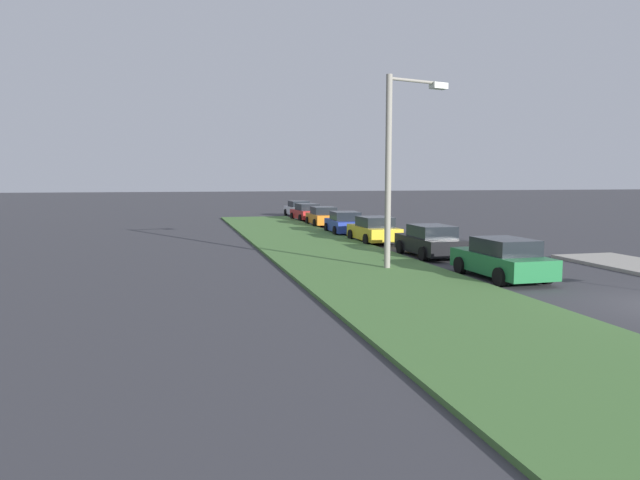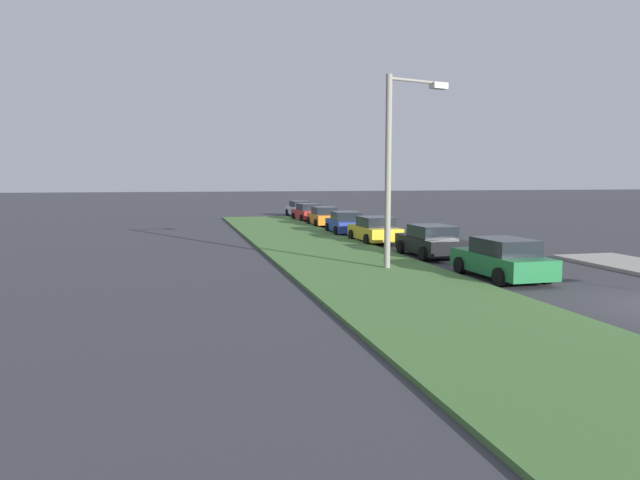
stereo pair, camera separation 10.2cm
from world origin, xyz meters
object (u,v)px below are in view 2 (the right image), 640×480
object	(u,v)px
parked_car_black	(430,241)
parked_car_red	(308,212)
parked_car_orange	(324,217)
parked_car_green	(502,259)
parked_car_blue	(345,223)
streetlight	(396,158)
parked_car_white	(300,209)
parked_car_yellow	(375,230)

from	to	relation	value
parked_car_black	parked_car_red	distance (m)	23.60
parked_car_orange	parked_car_green	bearing A→B (deg)	-177.53
parked_car_black	parked_car_blue	size ratio (longest dim) A/B	0.98
parked_car_red	streetlight	world-z (taller)	streetlight
parked_car_white	streetlight	size ratio (longest dim) A/B	0.58
parked_car_red	streetlight	size ratio (longest dim) A/B	0.59
parked_car_yellow	parked_car_white	bearing A→B (deg)	-2.22
parked_car_orange	parked_car_white	bearing A→B (deg)	-1.42
parked_car_green	parked_car_black	size ratio (longest dim) A/B	1.00
parked_car_green	parked_car_orange	world-z (taller)	same
parked_car_red	parked_car_green	bearing A→B (deg)	177.55
parked_car_green	parked_car_orange	xyz separation A→B (m)	(23.95, 0.47, 0.00)
parked_car_white	parked_car_green	bearing A→B (deg)	177.39
parked_car_black	parked_car_yellow	world-z (taller)	same
parked_car_yellow	parked_car_blue	distance (m)	5.24
parked_car_green	streetlight	size ratio (longest dim) A/B	0.58
parked_car_black	parked_car_white	size ratio (longest dim) A/B	0.99
parked_car_red	parked_car_white	world-z (taller)	same
parked_car_blue	parked_car_black	bearing A→B (deg)	-173.20
parked_car_green	parked_car_yellow	distance (m)	12.24
parked_car_red	parked_car_yellow	bearing A→B (deg)	176.40
parked_car_green	parked_car_blue	distance (m)	17.48
parked_car_orange	parked_car_red	xyz separation A→B (m)	(5.69, -0.03, 0.00)
parked_car_red	streetlight	bearing A→B (deg)	171.26
parked_car_black	parked_car_orange	distance (m)	17.91
parked_car_green	parked_car_yellow	world-z (taller)	same
parked_car_yellow	parked_car_blue	size ratio (longest dim) A/B	0.98
parked_car_red	parked_car_blue	bearing A→B (deg)	175.54
parked_car_white	streetlight	distance (m)	33.10
parked_car_red	parked_car_orange	bearing A→B (deg)	176.43
parked_car_black	parked_car_blue	distance (m)	11.44
parked_car_black	parked_car_blue	bearing A→B (deg)	4.26
parked_car_black	parked_car_white	bearing A→B (deg)	0.58
parked_car_yellow	streetlight	world-z (taller)	streetlight
parked_car_blue	parked_car_yellow	bearing A→B (deg)	-175.03
parked_car_blue	parked_car_red	world-z (taller)	same
parked_car_red	parked_car_white	distance (m)	5.95
parked_car_black	parked_car_blue	world-z (taller)	same
parked_car_white	parked_car_orange	bearing A→B (deg)	174.77
parked_car_blue	parked_car_red	xyz separation A→B (m)	(12.18, -0.25, 0.00)
parked_car_orange	streetlight	distance (m)	21.59
parked_car_blue	parked_car_orange	distance (m)	6.49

